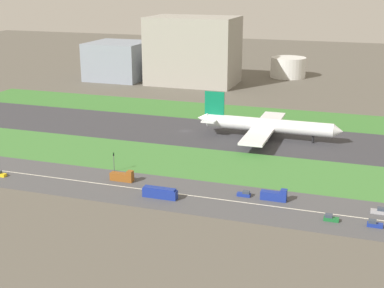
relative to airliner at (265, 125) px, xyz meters
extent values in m
plane|color=#5B564C|center=(-37.31, 0.00, -6.23)|extent=(800.00, 800.00, 0.00)
cube|color=#38383D|center=(-37.31, 0.00, -6.18)|extent=(280.00, 46.00, 0.10)
cube|color=#3D7A33|center=(-37.31, 41.00, -6.18)|extent=(280.00, 36.00, 0.10)
cube|color=#427F38|center=(-37.31, -41.00, -6.18)|extent=(280.00, 36.00, 0.10)
cube|color=#4C4C4F|center=(-37.31, -73.00, -6.18)|extent=(280.00, 28.00, 0.10)
cube|color=silver|center=(-37.31, -73.00, -6.13)|extent=(266.00, 0.50, 0.01)
cylinder|color=white|center=(1.68, 0.00, 0.07)|extent=(56.00, 6.00, 6.00)
cone|color=white|center=(31.68, 0.00, 0.07)|extent=(4.00, 5.70, 5.70)
cone|color=white|center=(-28.82, 0.00, 0.87)|extent=(5.00, 5.40, 5.40)
cube|color=#0C724C|center=(-23.32, 0.00, 8.07)|extent=(9.00, 0.80, 11.00)
cube|color=white|center=(-24.32, 0.00, 1.07)|extent=(6.00, 16.00, 0.60)
cube|color=white|center=(-0.32, 15.00, -1.13)|extent=(10.00, 26.00, 1.00)
cylinder|color=gray|center=(0.68, 9.00, -3.33)|extent=(5.00, 3.20, 3.20)
cube|color=white|center=(-0.32, -15.00, -1.13)|extent=(10.00, 26.00, 1.00)
cylinder|color=gray|center=(0.68, -9.00, -3.33)|extent=(5.00, 3.20, 3.20)
cylinder|color=black|center=(21.28, 0.00, -4.53)|extent=(1.00, 1.00, 3.20)
cylinder|color=black|center=(-2.32, 3.50, -4.53)|extent=(1.00, 1.00, 3.20)
cylinder|color=black|center=(-2.32, -3.50, -4.53)|extent=(1.00, 1.00, 3.20)
cube|color=navy|center=(6.88, -68.00, -5.58)|extent=(4.40, 1.80, 1.10)
cube|color=#333D4C|center=(7.68, -68.00, -4.58)|extent=(2.20, 1.66, 0.90)
cube|color=navy|center=(16.70, -68.00, -4.73)|extent=(8.40, 2.50, 2.80)
cube|color=navy|center=(19.90, -68.00, -2.73)|extent=(2.00, 2.30, 1.20)
cube|color=yellow|center=(-80.82, -78.00, -5.58)|extent=(4.40, 1.80, 1.10)
cube|color=#99999E|center=(48.74, -68.00, -5.58)|extent=(4.40, 1.80, 1.10)
cube|color=#333D4C|center=(49.54, -68.00, -4.58)|extent=(2.20, 1.66, 0.90)
cube|color=navy|center=(-18.67, -78.00, -4.63)|extent=(11.60, 2.50, 3.00)
cube|color=navy|center=(-18.77, -78.00, -2.88)|extent=(10.80, 2.30, 0.50)
cube|color=brown|center=(-37.17, -68.00, -4.73)|extent=(8.40, 2.50, 2.80)
cube|color=brown|center=(-33.97, -68.00, -2.73)|extent=(2.00, 2.30, 1.20)
cube|color=#19662D|center=(35.72, -78.00, -5.58)|extent=(4.40, 1.80, 1.10)
cube|color=#333D4C|center=(34.92, -78.00, -4.58)|extent=(2.20, 1.66, 0.90)
cube|color=navy|center=(47.97, -78.00, -5.58)|extent=(4.40, 1.80, 1.10)
cube|color=#333D4C|center=(47.17, -78.00, -4.58)|extent=(2.20, 1.66, 0.90)
cylinder|color=#4C4C51|center=(-44.20, -60.00, -3.13)|extent=(0.24, 0.24, 6.00)
cube|color=black|center=(-44.20, -60.00, 0.47)|extent=(0.36, 0.36, 1.20)
sphere|color=#19D826|center=(-44.20, -60.20, 0.77)|extent=(0.24, 0.24, 0.24)
cube|color=gray|center=(-127.31, 114.00, 6.68)|extent=(38.44, 38.70, 25.83)
cube|color=#9E998E|center=(-71.81, 114.00, 15.95)|extent=(57.88, 38.28, 44.37)
cylinder|color=silver|center=(-14.97, 159.00, 0.89)|extent=(24.92, 24.92, 14.24)
camera|label=1|loc=(43.39, -228.76, 62.52)|focal=50.49mm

